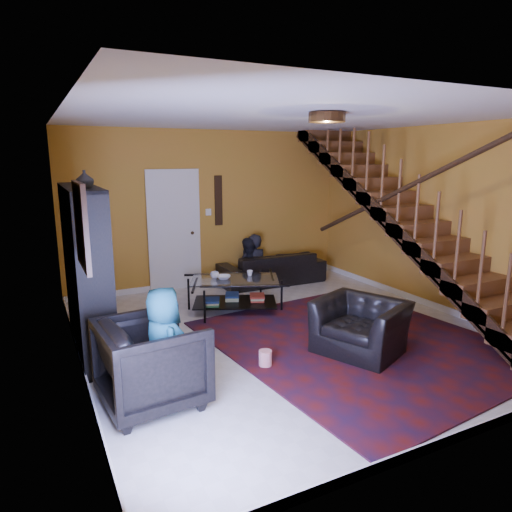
{
  "coord_description": "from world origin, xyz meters",
  "views": [
    {
      "loc": [
        -2.96,
        -5.01,
        2.32
      ],
      "look_at": [
        -0.25,
        0.4,
        1.01
      ],
      "focal_mm": 32.0,
      "sensor_mm": 36.0,
      "label": 1
    }
  ],
  "objects_px": {
    "armchair_right": "(360,327)",
    "sofa": "(272,268)",
    "coffee_table": "(235,292)",
    "armchair_left": "(152,363)",
    "bookshelf": "(87,273)"
  },
  "relations": [
    {
      "from": "armchair_right",
      "to": "sofa",
      "type": "bearing_deg",
      "value": 146.51
    },
    {
      "from": "armchair_right",
      "to": "coffee_table",
      "type": "bearing_deg",
      "value": 175.2
    },
    {
      "from": "armchair_left",
      "to": "coffee_table",
      "type": "bearing_deg",
      "value": -45.2
    },
    {
      "from": "bookshelf",
      "to": "coffee_table",
      "type": "relative_size",
      "value": 1.32
    },
    {
      "from": "bookshelf",
      "to": "sofa",
      "type": "xyz_separation_m",
      "value": [
        3.43,
        1.7,
        -0.68
      ]
    },
    {
      "from": "armchair_left",
      "to": "armchair_right",
      "type": "relative_size",
      "value": 0.94
    },
    {
      "from": "armchair_left",
      "to": "armchair_right",
      "type": "height_order",
      "value": "armchair_left"
    },
    {
      "from": "sofa",
      "to": "armchair_right",
      "type": "xyz_separation_m",
      "value": [
        -0.54,
        -3.24,
        0.03
      ]
    },
    {
      "from": "bookshelf",
      "to": "armchair_left",
      "type": "relative_size",
      "value": 2.15
    },
    {
      "from": "sofa",
      "to": "coffee_table",
      "type": "height_order",
      "value": "sofa"
    },
    {
      "from": "bookshelf",
      "to": "coffee_table",
      "type": "xyz_separation_m",
      "value": [
        2.17,
        0.55,
        -0.67
      ]
    },
    {
      "from": "bookshelf",
      "to": "armchair_left",
      "type": "distance_m",
      "value": 1.73
    },
    {
      "from": "bookshelf",
      "to": "armchair_right",
      "type": "distance_m",
      "value": 3.34
    },
    {
      "from": "armchair_left",
      "to": "armchair_right",
      "type": "distance_m",
      "value": 2.54
    },
    {
      "from": "bookshelf",
      "to": "sofa",
      "type": "bearing_deg",
      "value": 26.34
    }
  ]
}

